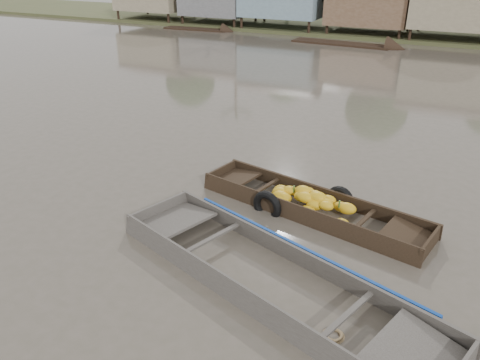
% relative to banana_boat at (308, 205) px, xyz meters
% --- Properties ---
extents(ground, '(120.00, 120.00, 0.00)m').
position_rel_banana_boat_xyz_m(ground, '(-0.77, -2.02, -0.16)').
color(ground, '#514B3E').
rests_on(ground, ground).
extents(banana_boat, '(5.97, 2.55, 0.83)m').
position_rel_banana_boat_xyz_m(banana_boat, '(0.00, 0.00, 0.00)').
color(banana_boat, black).
rests_on(banana_boat, ground).
extents(viewer_boat, '(7.32, 3.99, 0.57)m').
position_rel_banana_boat_xyz_m(viewer_boat, '(0.29, -3.01, -0.11)').
color(viewer_boat, '#3E3A34').
rests_on(viewer_boat, ground).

